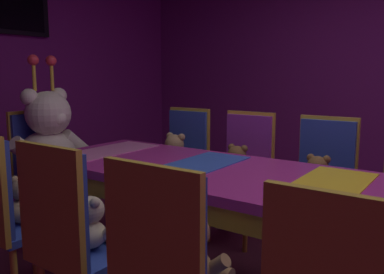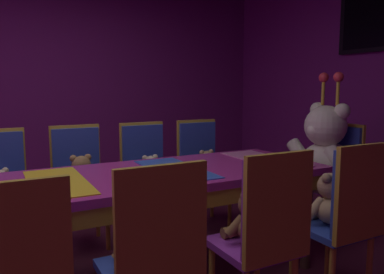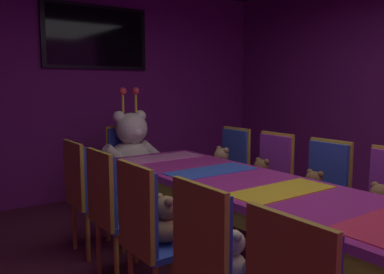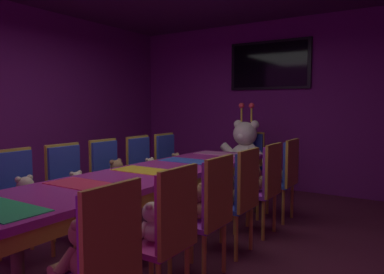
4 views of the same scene
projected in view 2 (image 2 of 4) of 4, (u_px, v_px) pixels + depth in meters
name	position (u px, v px, depth m)	size (l,w,h in m)	color
wall_left	(20.00, 79.00, 4.44)	(0.12, 6.40, 2.80)	#721E72
banquet_table	(58.00, 196.00, 2.26)	(0.90, 3.62, 0.75)	#B22D8C
chair_left_3	(78.00, 172.00, 3.17)	(0.42, 0.41, 0.98)	#2D47B2
teddy_left_3	(82.00, 177.00, 3.04)	(0.25, 0.33, 0.31)	#9E7247
chair_left_4	(145.00, 166.00, 3.42)	(0.42, 0.41, 0.98)	#2D47B2
teddy_left_4	(151.00, 172.00, 3.30)	(0.21, 0.27, 0.26)	beige
chair_left_5	(200.00, 161.00, 3.67)	(0.42, 0.41, 0.98)	#2D47B2
teddy_left_5	(207.00, 166.00, 3.55)	(0.21, 0.28, 0.26)	tan
teddy_right_2	(10.00, 268.00, 1.51)	(0.24, 0.31, 0.29)	olive
chair_right_3	(156.00, 249.00, 1.66)	(0.42, 0.41, 0.98)	#2D47B2
teddy_right_3	(144.00, 241.00, 1.79)	(0.24, 0.30, 0.29)	brown
chair_right_4	(268.00, 226.00, 1.94)	(0.42, 0.41, 0.98)	purple
teddy_right_4	(251.00, 219.00, 2.07)	(0.24, 0.31, 0.29)	brown
chair_right_5	(349.00, 209.00, 2.21)	(0.42, 0.41, 0.98)	#2D47B2
teddy_right_5	(330.00, 202.00, 2.34)	(0.27, 0.35, 0.33)	tan
throne_chair	(337.00, 167.00, 3.36)	(0.41, 0.42, 0.98)	#2D47B2
king_teddy_bear	(323.00, 150.00, 3.26)	(0.75, 0.58, 0.96)	silver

